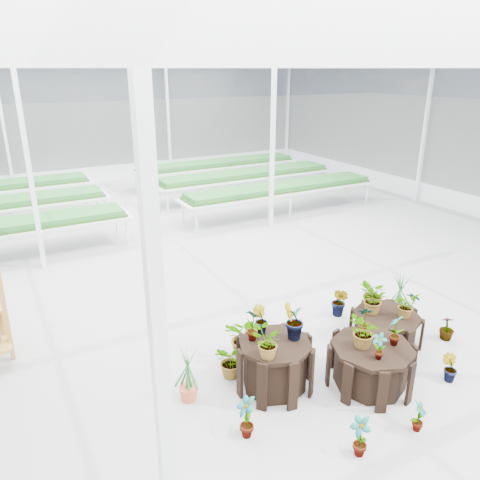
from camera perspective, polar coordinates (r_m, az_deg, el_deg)
ground_plane at (r=8.65m, az=1.12°, el=-8.81°), size 24.00×24.00×0.00m
greenhouse_shell at (r=7.81m, az=1.23°, el=5.77°), size 18.00×24.00×4.50m
steel_frame at (r=7.81m, az=1.23°, el=5.77°), size 18.00×24.00×4.50m
nursery_benches at (r=14.75m, az=-13.00°, el=4.86°), size 16.00×7.00×0.84m
plinth_tall at (r=6.69m, az=4.24°, el=-14.93°), size 1.14×1.14×0.71m
plinth_mid at (r=6.98m, az=15.61°, el=-14.50°), size 1.46×1.46×0.62m
plinth_low at (r=8.04m, az=17.32°, el=-10.22°), size 1.20×1.20×0.50m
nursery_plants at (r=7.20m, az=9.47°, el=-10.63°), size 4.66×2.98×1.27m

